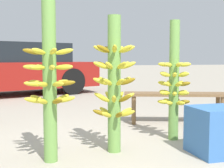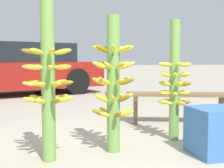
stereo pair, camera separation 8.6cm
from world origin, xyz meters
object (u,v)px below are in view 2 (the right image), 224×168
banana_stalk_left (48,80)px  banana_stalk_center (113,83)px  market_bench (179,98)px  parked_car (19,69)px  produce_crate (216,131)px  banana_stalk_right (175,82)px

banana_stalk_left → banana_stalk_center: size_ratio=1.06×
market_bench → parked_car: 5.00m
banana_stalk_left → produce_crate: size_ratio=3.12×
banana_stalk_center → market_bench: 1.68m
market_bench → produce_crate: produce_crate is taller
banana_stalk_center → produce_crate: size_ratio=2.93×
banana_stalk_left → market_bench: 2.27m
banana_stalk_left → produce_crate: banana_stalk_left is taller
banana_stalk_center → produce_crate: (0.94, -0.35, -0.46)m
parked_car → produce_crate: 6.20m
banana_stalk_center → parked_car: (-1.10, 5.49, -0.03)m
banana_stalk_center → parked_car: size_ratio=0.30×
banana_stalk_left → banana_stalk_center: bearing=11.3°
parked_car → market_bench: bearing=-170.7°
banana_stalk_center → parked_car: bearing=101.3°
market_bench → banana_stalk_right: bearing=-100.8°
market_bench → produce_crate: bearing=-83.4°
market_bench → parked_car: bearing=137.0°
banana_stalk_left → market_bench: banana_stalk_left is taller
banana_stalk_right → market_bench: size_ratio=0.89×
parked_car → banana_stalk_left: bearing=165.9°
banana_stalk_left → banana_stalk_center: 0.65m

